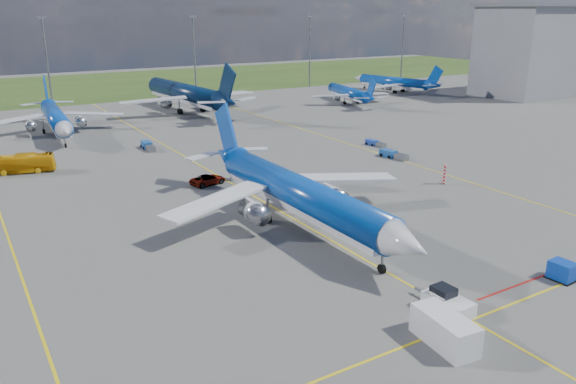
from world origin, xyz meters
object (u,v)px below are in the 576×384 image
service_van (445,330)px  apron_bus (18,164)px  bg_jet_ene (393,92)px  baggage_tug_c (148,146)px  uld_container (562,271)px  bg_jet_nnw (58,135)px  bg_jet_n (186,111)px  main_airliner (299,226)px  service_car_c (257,168)px  pushback_tug (447,302)px  warning_post (444,174)px  service_car_b (208,180)px  baggage_tug_e (375,143)px  bg_jet_ne (348,103)px  baggage_tug_w (393,155)px

service_van → apron_bus: bearing=113.4°
bg_jet_ene → baggage_tug_c: bg_jet_ene is taller
uld_container → service_van: size_ratio=0.40×
bg_jet_nnw → bg_jet_n: bg_jet_n is taller
main_airliner → service_car_c: (6.57, 22.59, 0.65)m
pushback_tug → service_car_c: pushback_tug is taller
warning_post → bg_jet_ene: bearing=52.9°
bg_jet_nnw → main_airliner: bearing=-74.0°
bg_jet_ene → apron_bus: bg_jet_ene is taller
warning_post → service_car_c: warning_post is taller
main_airliner → warning_post: bearing=6.4°
service_car_b → service_car_c: service_car_b is taller
main_airliner → service_car_c: bearing=73.5°
service_van → baggage_tug_c: 72.54m
baggage_tug_e → main_airliner: bearing=-147.8°
bg_jet_ene → baggage_tug_c: size_ratio=6.18×
main_airliner → pushback_tug: 22.79m
warning_post → service_car_b: 33.96m
uld_container → baggage_tug_c: bearing=99.3°
warning_post → bg_jet_ne: 75.81m
warning_post → baggage_tug_e: size_ratio=0.67×
bg_jet_ene → bg_jet_nnw: bearing=-5.0°
warning_post → pushback_tug: warning_post is taller
service_van → baggage_tug_c: bearing=95.4°
apron_bus → baggage_tug_c: (21.90, 5.07, -0.90)m
uld_container → baggage_tug_e: 55.26m
bg_jet_nnw → bg_jet_n: (32.62, 13.38, 0.00)m
main_airliner → uld_container: (13.51, -24.20, 0.87)m
bg_jet_n → baggage_tug_c: bearing=54.7°
service_van → service_car_b: (1.32, 46.76, -0.45)m
apron_bus → service_car_c: size_ratio=2.34×
bg_jet_nnw → service_car_c: size_ratio=8.53×
bg_jet_ne → service_car_b: 80.66m
bg_jet_ene → baggage_tug_e: bearing=33.8°
service_car_b → baggage_tug_c: size_ratio=0.98×
warning_post → pushback_tug: bearing=-135.8°
service_van → service_car_c: (10.34, 48.77, -0.54)m
bg_jet_n → bg_jet_nnw: bearing=17.9°
baggage_tug_c → bg_jet_n: bearing=62.7°
main_airliner → uld_container: size_ratio=20.20×
bg_jet_n → uld_container: (-4.49, -105.60, 0.87)m
apron_bus → service_car_b: 30.52m
bg_jet_ene → baggage_tug_w: size_ratio=6.10×
bg_jet_n → baggage_tug_w: size_ratio=8.94×
pushback_tug → service_car_b: pushback_tug is taller
bg_jet_ene → baggage_tug_e: bg_jet_ene is taller
bg_jet_nnw → service_car_b: 48.99m
bg_jet_ne → main_airliner: (-60.66, -70.82, 0.00)m
service_van → baggage_tug_c: size_ratio=0.99×
pushback_tug → service_car_c: (6.47, 45.36, -0.14)m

